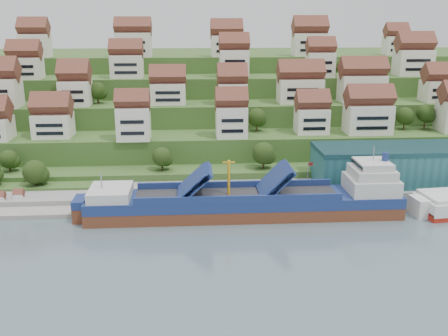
{
  "coord_description": "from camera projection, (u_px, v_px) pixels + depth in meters",
  "views": [
    {
      "loc": [
        -10.98,
        -108.08,
        44.18
      ],
      "look_at": [
        -2.84,
        14.0,
        8.0
      ],
      "focal_mm": 40.0,
      "sensor_mm": 36.0,
      "label": 1
    }
  ],
  "objects": [
    {
      "name": "ground",
      "position": [
        240.0,
        217.0,
        116.64
      ],
      "size": [
        300.0,
        300.0,
        0.0
      ],
      "primitive_type": "plane",
      "color": "slate",
      "rests_on": "ground"
    },
    {
      "name": "pebble_beach",
      "position": [
        4.0,
        203.0,
        124.28
      ],
      "size": [
        45.0,
        20.0,
        1.0
      ],
      "primitive_type": "cube",
      "color": "gray",
      "rests_on": "ground"
    },
    {
      "name": "cargo_ship",
      "position": [
        253.0,
        203.0,
        117.12
      ],
      "size": [
        73.13,
        11.47,
        16.15
      ],
      "rotation": [
        0.0,
        0.0,
        -0.0
      ],
      "color": "brown",
      "rests_on": "ground"
    },
    {
      "name": "warehouse",
      "position": [
        426.0,
        164.0,
        134.18
      ],
      "size": [
        60.0,
        15.0,
        10.0
      ],
      "primitive_type": "cube",
      "color": "#255F65",
      "rests_on": "quay"
    },
    {
      "name": "hillside_village",
      "position": [
        233.0,
        82.0,
        167.51
      ],
      "size": [
        157.51,
        65.03,
        28.95
      ],
      "color": "silver",
      "rests_on": "ground"
    },
    {
      "name": "hillside",
      "position": [
        217.0,
        103.0,
        212.7
      ],
      "size": [
        260.0,
        128.0,
        31.0
      ],
      "color": "#2D4C1E",
      "rests_on": "ground"
    },
    {
      "name": "hillside_trees",
      "position": [
        196.0,
        122.0,
        151.19
      ],
      "size": [
        138.01,
        62.4,
        28.86
      ],
      "color": "#284216",
      "rests_on": "ground"
    },
    {
      "name": "flagpole",
      "position": [
        308.0,
        175.0,
        125.41
      ],
      "size": [
        1.28,
        0.16,
        8.0
      ],
      "color": "gray",
      "rests_on": "quay"
    },
    {
      "name": "quay",
      "position": [
        310.0,
        190.0,
        131.96
      ],
      "size": [
        180.0,
        14.0,
        2.2
      ],
      "primitive_type": "cube",
      "color": "gray",
      "rests_on": "ground"
    }
  ]
}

